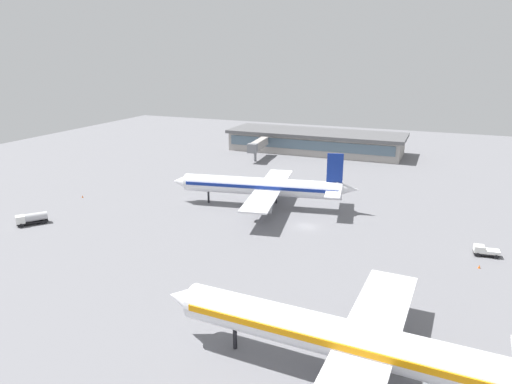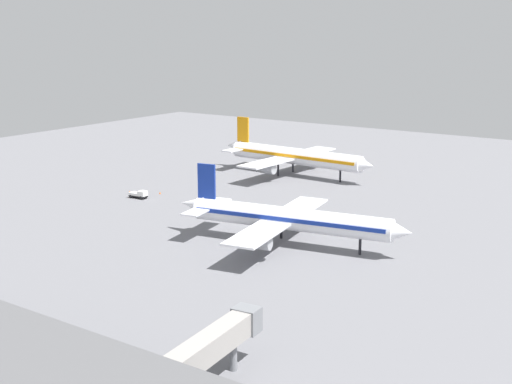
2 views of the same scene
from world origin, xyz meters
TOP-DOWN VIEW (x-y plane):
  - ground at (0.00, 0.00)m, footprint 288.00×288.00m
  - terminal_building at (19.54, -77.94)m, footprint 65.90×20.66m
  - airplane_at_gate at (13.68, -9.04)m, footprint 45.86×37.16m
  - airplane_taxiing at (-18.55, 45.99)m, footprint 48.46×38.86m
  - pushback_tractor at (-34.77, 2.18)m, footprint 4.54×2.52m
  - fuel_truck at (56.06, 21.60)m, footprint 5.44×6.09m
  - jet_bridge at (34.75, -57.51)m, footprint 4.35×16.59m
  - safety_cone_near_gate at (-33.65, 8.24)m, footprint 0.44×0.44m
  - safety_cone_mid_apron at (59.88, 1.99)m, footprint 0.44×0.44m

SIDE VIEW (x-z plane):
  - ground at x=0.00m, z-range 0.00..0.00m
  - safety_cone_near_gate at x=-33.65m, z-range 0.00..0.60m
  - safety_cone_mid_apron at x=59.88m, z-range 0.00..0.60m
  - pushback_tractor at x=-34.77m, z-range 0.02..1.92m
  - fuel_truck at x=56.06m, z-range 0.14..2.64m
  - terminal_building at x=19.54m, z-range 0.07..7.82m
  - airplane_at_gate at x=13.68m, z-range -1.91..12.09m
  - jet_bridge at x=34.75m, z-range 1.75..8.49m
  - airplane_taxiing at x=-18.55m, z-range -2.01..12.73m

